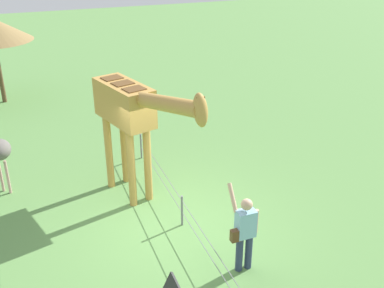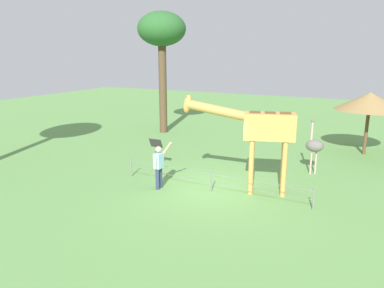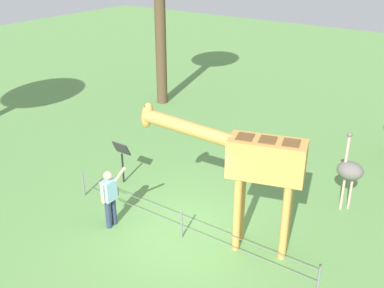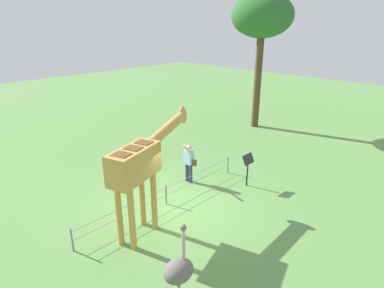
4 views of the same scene
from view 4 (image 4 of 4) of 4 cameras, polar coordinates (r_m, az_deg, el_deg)
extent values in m
plane|color=#60934C|center=(11.59, -3.77, -10.85)|extent=(60.00, 60.00, 0.00)
cylinder|color=#C69347|center=(10.28, -8.76, -9.27)|extent=(0.18, 0.18, 1.94)
cylinder|color=#C69347|center=(10.05, -6.69, -9.89)|extent=(0.18, 0.18, 1.94)
cylinder|color=#C69347|center=(9.55, -12.67, -12.11)|extent=(0.18, 0.18, 1.94)
cylinder|color=#C69347|center=(9.31, -10.52, -12.88)|extent=(0.18, 0.18, 1.94)
cube|color=#C69347|center=(9.13, -10.13, -3.39)|extent=(1.83, 1.16, 0.90)
cube|color=brown|center=(9.32, -8.47, 0.29)|extent=(0.47, 0.53, 0.02)
cube|color=brown|center=(8.95, -10.31, -0.71)|extent=(0.47, 0.53, 0.02)
cube|color=brown|center=(8.59, -12.31, -1.79)|extent=(0.47, 0.53, 0.02)
cylinder|color=#C69347|center=(10.26, -4.60, 2.49)|extent=(2.27, 0.96, 0.73)
ellipsoid|color=#C69347|center=(11.11, -1.62, 5.12)|extent=(0.45, 0.36, 0.68)
cylinder|color=brown|center=(11.11, -1.85, 6.07)|extent=(0.05, 0.05, 0.14)
cylinder|color=brown|center=(11.02, -1.41, 5.96)|extent=(0.05, 0.05, 0.14)
cylinder|color=navy|center=(12.97, -0.23, -5.19)|extent=(0.14, 0.14, 0.78)
cylinder|color=navy|center=(13.09, -0.87, -4.93)|extent=(0.14, 0.14, 0.78)
cube|color=#8CBFE0|center=(12.75, -0.56, -2.37)|extent=(0.25, 0.36, 0.55)
sphere|color=#D8AD8C|center=(12.59, -0.57, -0.63)|extent=(0.22, 0.22, 0.22)
cylinder|color=#D8AD8C|center=(12.30, -0.86, -1.00)|extent=(0.39, 0.09, 0.49)
cylinder|color=#D8AD8C|center=(12.89, -1.27, -2.13)|extent=(0.08, 0.08, 0.50)
cube|color=brown|center=(12.72, 0.32, -3.29)|extent=(0.12, 0.20, 0.24)
ellipsoid|color=#66605B|center=(7.30, -2.38, -21.38)|extent=(0.70, 0.56, 0.49)
cylinder|color=#CC9E93|center=(7.02, -1.52, -17.47)|extent=(0.08, 0.08, 0.80)
sphere|color=#66605B|center=(6.75, -1.56, -14.47)|extent=(0.14, 0.14, 0.14)
cylinder|color=brown|center=(19.79, 11.43, 10.49)|extent=(0.42, 0.42, 5.32)
ellipsoid|color=#2D662D|center=(19.49, 12.26, 21.21)|extent=(3.43, 3.43, 2.40)
cylinder|color=black|center=(12.86, 9.67, -5.31)|extent=(0.06, 0.06, 0.95)
cube|color=#2D2D2D|center=(12.59, 9.85, -2.63)|extent=(0.56, 0.21, 0.38)
cylinder|color=slate|center=(9.98, -20.33, -15.53)|extent=(0.05, 0.05, 0.75)
cylinder|color=slate|center=(11.55, -4.58, -8.85)|extent=(0.05, 0.05, 0.75)
cylinder|color=slate|center=(13.84, 6.32, -3.64)|extent=(0.05, 0.05, 0.75)
cube|color=slate|center=(11.42, -4.62, -7.70)|extent=(7.00, 0.01, 0.01)
cube|color=slate|center=(11.57, -4.57, -9.01)|extent=(7.00, 0.01, 0.01)
camera|label=1|loc=(15.45, 27.48, 18.70)|focal=43.46mm
camera|label=2|loc=(18.78, -42.15, 11.71)|focal=33.94mm
camera|label=3|loc=(15.15, -45.13, 18.02)|focal=42.68mm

